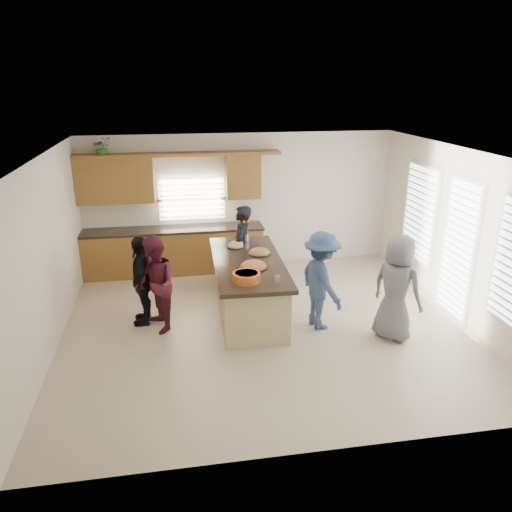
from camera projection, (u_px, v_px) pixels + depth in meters
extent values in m
plane|color=#C2B190|center=(266.00, 325.00, 8.23)|extent=(6.50, 6.50, 0.00)
cube|color=silver|center=(240.00, 201.00, 10.54)|extent=(6.50, 0.02, 2.80)
cube|color=silver|center=(323.00, 338.00, 4.97)|extent=(6.50, 0.02, 2.80)
cube|color=silver|center=(47.00, 257.00, 7.24)|extent=(0.02, 6.00, 2.80)
cube|color=silver|center=(458.00, 234.00, 8.27)|extent=(0.02, 6.00, 2.80)
cube|color=white|center=(267.00, 154.00, 7.28)|extent=(6.50, 6.00, 0.02)
cube|color=olive|center=(174.00, 251.00, 10.34)|extent=(3.65, 0.62, 0.90)
cube|color=black|center=(173.00, 230.00, 10.19)|extent=(3.70, 0.65, 0.05)
cube|color=olive|center=(115.00, 180.00, 9.79)|extent=(1.50, 0.36, 0.90)
cube|color=olive|center=(243.00, 176.00, 10.20)|extent=(0.70, 0.36, 0.90)
cube|color=olive|center=(179.00, 154.00, 9.83)|extent=(4.05, 0.40, 0.06)
cube|color=brown|center=(192.00, 199.00, 10.32)|extent=(1.35, 0.08, 0.85)
cube|color=white|center=(420.00, 213.00, 9.47)|extent=(0.06, 1.10, 1.75)
cube|color=white|center=(458.00, 249.00, 8.25)|extent=(0.06, 0.85, 2.25)
cube|color=tan|center=(248.00, 288.00, 8.55)|extent=(1.08, 2.53, 0.88)
cube|color=black|center=(248.00, 263.00, 8.39)|extent=(1.23, 2.73, 0.07)
cube|color=black|center=(248.00, 310.00, 8.69)|extent=(0.99, 2.45, 0.08)
cylinder|color=black|center=(254.00, 267.00, 8.05)|extent=(0.47, 0.47, 0.02)
ellipsoid|color=#C07F3C|center=(254.00, 266.00, 8.04)|extent=(0.42, 0.42, 0.19)
cylinder|color=black|center=(259.00, 253.00, 8.68)|extent=(0.40, 0.40, 0.02)
ellipsoid|color=#C07F3C|center=(259.00, 253.00, 8.68)|extent=(0.36, 0.36, 0.16)
cylinder|color=black|center=(235.00, 247.00, 9.03)|extent=(0.32, 0.32, 0.02)
ellipsoid|color=tan|center=(235.00, 246.00, 9.03)|extent=(0.29, 0.29, 0.13)
cylinder|color=#D56227|center=(246.00, 277.00, 7.51)|extent=(0.43, 0.43, 0.14)
cylinder|color=beige|center=(246.00, 274.00, 7.49)|extent=(0.35, 0.35, 0.04)
cylinder|color=white|center=(277.00, 279.00, 7.47)|extent=(0.09, 0.09, 0.11)
cylinder|color=#B688C6|center=(237.00, 244.00, 9.14)|extent=(0.23, 0.23, 0.06)
cylinder|color=silver|center=(246.00, 238.00, 9.34)|extent=(0.10, 0.10, 0.15)
imported|color=#43712D|center=(102.00, 147.00, 9.54)|extent=(0.42, 0.39, 0.39)
imported|color=black|center=(242.00, 248.00, 9.43)|extent=(0.52, 0.67, 1.63)
imported|color=#561A2B|center=(155.00, 285.00, 7.83)|extent=(0.81, 0.91, 1.56)
imported|color=black|center=(142.00, 280.00, 8.09)|extent=(0.43, 0.91, 1.50)
imported|color=navy|center=(321.00, 281.00, 7.93)|extent=(0.82, 1.15, 1.61)
imported|color=slate|center=(397.00, 288.00, 7.58)|extent=(0.90, 0.97, 1.67)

